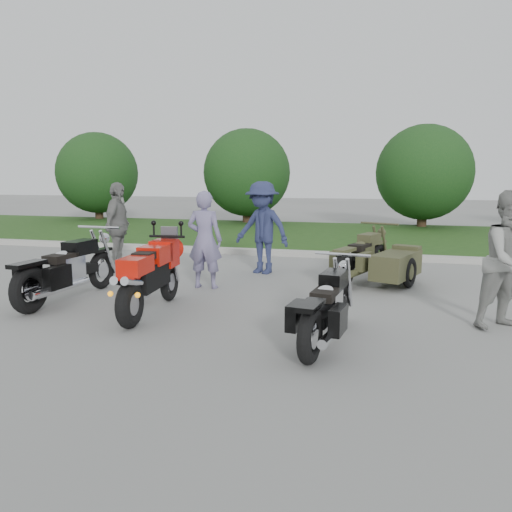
% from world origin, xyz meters
% --- Properties ---
extents(ground, '(80.00, 80.00, 0.00)m').
position_xyz_m(ground, '(0.00, 0.00, 0.00)').
color(ground, gray).
rests_on(ground, ground).
extents(curb, '(60.00, 0.30, 0.15)m').
position_xyz_m(curb, '(0.00, 6.00, 0.07)').
color(curb, '#B5B3AA').
rests_on(curb, ground).
extents(grass_strip, '(60.00, 8.00, 0.14)m').
position_xyz_m(grass_strip, '(0.00, 10.15, 0.07)').
color(grass_strip, '#375F20').
rests_on(grass_strip, ground).
extents(tree_far_left, '(3.60, 3.60, 4.00)m').
position_xyz_m(tree_far_left, '(-10.00, 13.50, 2.19)').
color(tree_far_left, '#3F2B1C').
rests_on(tree_far_left, ground).
extents(tree_mid_left, '(3.60, 3.60, 4.00)m').
position_xyz_m(tree_mid_left, '(-3.00, 13.50, 2.19)').
color(tree_mid_left, '#3F2B1C').
rests_on(tree_mid_left, ground).
extents(tree_mid_right, '(3.60, 3.60, 4.00)m').
position_xyz_m(tree_mid_right, '(4.00, 13.50, 2.19)').
color(tree_mid_right, '#3F2B1C').
rests_on(tree_mid_right, ground).
extents(sportbike_red, '(0.47, 2.21, 1.05)m').
position_xyz_m(sportbike_red, '(-0.71, 0.04, 0.62)').
color(sportbike_red, black).
rests_on(sportbike_red, ground).
extents(cruiser_left, '(0.46, 2.53, 0.97)m').
position_xyz_m(cruiser_left, '(-2.42, 0.37, 0.50)').
color(cruiser_left, black).
rests_on(cruiser_left, ground).
extents(cruiser_right, '(0.48, 2.22, 0.85)m').
position_xyz_m(cruiser_right, '(2.03, -0.68, 0.44)').
color(cruiser_right, black).
rests_on(cruiser_right, ground).
extents(cruiser_sidecar, '(1.64, 2.29, 0.92)m').
position_xyz_m(cruiser_sidecar, '(2.63, 3.09, 0.43)').
color(cruiser_sidecar, black).
rests_on(cruiser_sidecar, ground).
extents(person_stripe, '(0.67, 0.45, 1.81)m').
position_xyz_m(person_stripe, '(-0.53, 1.94, 0.90)').
color(person_stripe, gray).
rests_on(person_stripe, ground).
extents(person_grey, '(1.16, 1.10, 1.89)m').
position_xyz_m(person_grey, '(4.35, 0.63, 0.94)').
color(person_grey, '#989994').
rests_on(person_grey, ground).
extents(person_denim, '(1.43, 1.08, 1.96)m').
position_xyz_m(person_denim, '(0.15, 3.59, 0.98)').
color(person_denim, navy).
rests_on(person_denim, ground).
extents(person_back, '(0.63, 1.19, 1.94)m').
position_xyz_m(person_back, '(-3.03, 3.15, 0.97)').
color(person_back, gray).
rests_on(person_back, ground).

